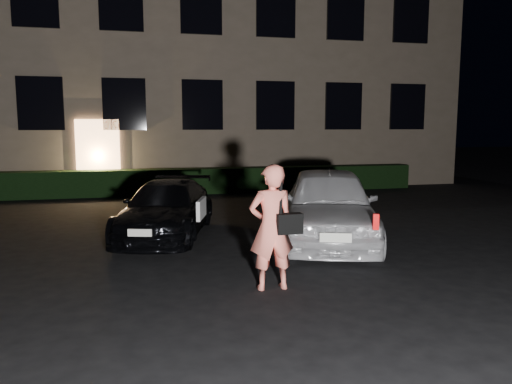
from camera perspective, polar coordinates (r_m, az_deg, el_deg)
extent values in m
plane|color=black|center=(7.14, 5.40, -11.24)|extent=(80.00, 80.00, 0.00)
cube|color=brown|center=(21.82, -7.64, 17.32)|extent=(20.00, 8.00, 12.00)
cube|color=#E6A368|center=(17.42, -17.58, 3.81)|extent=(1.40, 0.10, 2.50)
cube|color=black|center=(17.61, -23.40, 9.28)|extent=(1.40, 0.10, 1.70)
cube|color=black|center=(17.36, -14.81, 9.68)|extent=(1.40, 0.10, 1.70)
cube|color=black|center=(17.49, -6.14, 9.87)|extent=(1.40, 0.10, 1.70)
cube|color=black|center=(18.00, 2.23, 9.84)|extent=(1.40, 0.10, 1.70)
cube|color=black|center=(18.86, 9.97, 9.63)|extent=(1.40, 0.10, 1.70)
cube|color=black|center=(20.02, 16.93, 9.30)|extent=(1.40, 0.10, 1.70)
cube|color=black|center=(17.78, -15.18, 20.04)|extent=(1.40, 0.10, 1.70)
cube|color=black|center=(17.90, -6.29, 20.16)|extent=(1.40, 0.10, 1.70)
cube|color=black|center=(18.40, 2.28, 19.85)|extent=(1.40, 0.10, 1.70)
cube|color=black|center=(19.24, 10.21, 19.20)|extent=(1.40, 0.10, 1.70)
cube|color=black|center=(20.38, 17.29, 18.32)|extent=(1.40, 0.10, 1.70)
cube|color=black|center=(17.14, -5.83, 1.30)|extent=(15.00, 0.70, 0.85)
imported|color=black|center=(10.64, -10.20, -1.90)|extent=(2.59, 4.18, 1.13)
cube|color=white|center=(9.76, -6.26, -1.88)|extent=(0.29, 0.80, 0.38)
cube|color=silver|center=(8.73, -13.13, -4.55)|extent=(0.41, 0.15, 0.13)
imported|color=silver|center=(9.99, 8.25, -1.43)|extent=(3.04, 4.71, 1.49)
cube|color=red|center=(7.90, 4.59, -3.28)|extent=(0.10, 0.08, 0.25)
cube|color=red|center=(7.99, 13.55, -3.34)|extent=(0.10, 0.08, 0.25)
cube|color=silver|center=(7.92, 9.08, -5.16)|extent=(0.49, 0.20, 0.15)
imported|color=#FF7A67|center=(7.00, 1.77, -4.06)|extent=(0.66, 0.45, 1.78)
cube|color=black|center=(6.94, 3.81, -3.62)|extent=(0.37, 0.18, 0.28)
cube|color=black|center=(6.88, 2.79, -0.33)|extent=(0.04, 0.06, 0.55)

